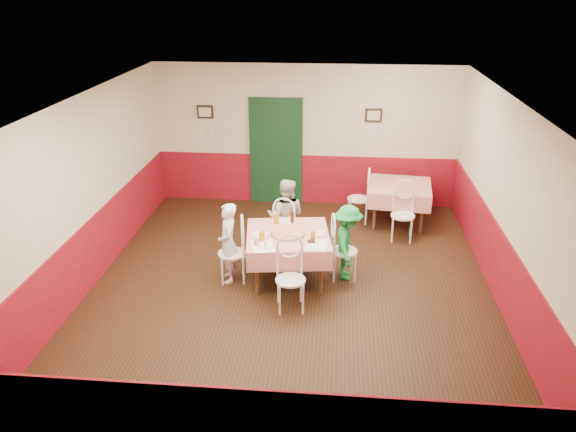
# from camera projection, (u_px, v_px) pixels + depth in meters

# --- Properties ---
(floor) EXTENTS (7.00, 7.00, 0.00)m
(floor) POSITION_uv_depth(u_px,v_px,m) (291.00, 286.00, 8.46)
(floor) COLOR black
(floor) RESTS_ON ground
(ceiling) EXTENTS (7.00, 7.00, 0.00)m
(ceiling) POSITION_uv_depth(u_px,v_px,m) (291.00, 101.00, 7.36)
(ceiling) COLOR white
(ceiling) RESTS_ON back_wall
(back_wall) EXTENTS (6.00, 0.10, 2.80)m
(back_wall) POSITION_uv_depth(u_px,v_px,m) (306.00, 136.00, 11.12)
(back_wall) COLOR beige
(back_wall) RESTS_ON ground
(front_wall) EXTENTS (6.00, 0.10, 2.80)m
(front_wall) POSITION_uv_depth(u_px,v_px,m) (255.00, 352.00, 4.70)
(front_wall) COLOR beige
(front_wall) RESTS_ON ground
(left_wall) EXTENTS (0.10, 7.00, 2.80)m
(left_wall) POSITION_uv_depth(u_px,v_px,m) (86.00, 193.00, 8.16)
(left_wall) COLOR beige
(left_wall) RESTS_ON ground
(right_wall) EXTENTS (0.10, 7.00, 2.80)m
(right_wall) POSITION_uv_depth(u_px,v_px,m) (510.00, 208.00, 7.66)
(right_wall) COLOR beige
(right_wall) RESTS_ON ground
(wainscot_back) EXTENTS (6.00, 0.03, 1.00)m
(wainscot_back) POSITION_uv_depth(u_px,v_px,m) (306.00, 179.00, 11.45)
(wainscot_back) COLOR maroon
(wainscot_back) RESTS_ON ground
(wainscot_left) EXTENTS (0.03, 7.00, 1.00)m
(wainscot_left) POSITION_uv_depth(u_px,v_px,m) (95.00, 249.00, 8.51)
(wainscot_left) COLOR maroon
(wainscot_left) RESTS_ON ground
(wainscot_right) EXTENTS (0.03, 7.00, 1.00)m
(wainscot_right) POSITION_uv_depth(u_px,v_px,m) (499.00, 266.00, 8.01)
(wainscot_right) COLOR maroon
(wainscot_right) RESTS_ON ground
(door) EXTENTS (0.96, 0.06, 2.10)m
(door) POSITION_uv_depth(u_px,v_px,m) (276.00, 153.00, 11.26)
(door) COLOR black
(door) RESTS_ON ground
(picture_left) EXTENTS (0.32, 0.03, 0.26)m
(picture_left) POSITION_uv_depth(u_px,v_px,m) (205.00, 112.00, 11.06)
(picture_left) COLOR black
(picture_left) RESTS_ON back_wall
(picture_right) EXTENTS (0.32, 0.03, 0.26)m
(picture_right) POSITION_uv_depth(u_px,v_px,m) (374.00, 115.00, 10.78)
(picture_right) COLOR black
(picture_right) RESTS_ON back_wall
(thermostat) EXTENTS (0.10, 0.03, 0.10)m
(thermostat) POSITION_uv_depth(u_px,v_px,m) (211.00, 129.00, 11.19)
(thermostat) COLOR white
(thermostat) RESTS_ON back_wall
(main_table) EXTENTS (1.37, 1.37, 0.77)m
(main_table) POSITION_uv_depth(u_px,v_px,m) (288.00, 257.00, 8.54)
(main_table) COLOR red
(main_table) RESTS_ON ground
(second_table) EXTENTS (1.23, 1.23, 0.77)m
(second_table) POSITION_uv_depth(u_px,v_px,m) (399.00, 204.00, 10.53)
(second_table) COLOR red
(second_table) RESTS_ON ground
(chair_left) EXTENTS (0.50, 0.50, 0.90)m
(chair_left) POSITION_uv_depth(u_px,v_px,m) (232.00, 253.00, 8.48)
(chair_left) COLOR white
(chair_left) RESTS_ON ground
(chair_right) EXTENTS (0.47, 0.47, 0.90)m
(chair_right) POSITION_uv_depth(u_px,v_px,m) (344.00, 251.00, 8.55)
(chair_right) COLOR white
(chair_right) RESTS_ON ground
(chair_far) EXTENTS (0.46, 0.46, 0.90)m
(chair_far) POSITION_uv_depth(u_px,v_px,m) (286.00, 229.00, 9.30)
(chair_far) COLOR white
(chair_far) RESTS_ON ground
(chair_near) EXTENTS (0.48, 0.48, 0.90)m
(chair_near) POSITION_uv_depth(u_px,v_px,m) (291.00, 280.00, 7.73)
(chair_near) COLOR white
(chair_near) RESTS_ON ground
(chair_second_a) EXTENTS (0.46, 0.46, 0.90)m
(chair_second_a) POSITION_uv_depth(u_px,v_px,m) (359.00, 199.00, 10.56)
(chair_second_a) COLOR white
(chair_second_a) RESTS_ON ground
(chair_second_b) EXTENTS (0.46, 0.46, 0.90)m
(chair_second_b) POSITION_uv_depth(u_px,v_px,m) (403.00, 216.00, 9.81)
(chair_second_b) COLOR white
(chair_second_b) RESTS_ON ground
(pizza) EXTENTS (0.54, 0.54, 0.03)m
(pizza) POSITION_uv_depth(u_px,v_px,m) (288.00, 234.00, 8.36)
(pizza) COLOR #B74723
(pizza) RESTS_ON main_table
(plate_left) EXTENTS (0.28, 0.28, 0.01)m
(plate_left) POSITION_uv_depth(u_px,v_px,m) (259.00, 234.00, 8.37)
(plate_left) COLOR white
(plate_left) RESTS_ON main_table
(plate_right) EXTENTS (0.28, 0.28, 0.01)m
(plate_right) POSITION_uv_depth(u_px,v_px,m) (318.00, 233.00, 8.39)
(plate_right) COLOR white
(plate_right) RESTS_ON main_table
(plate_far) EXTENTS (0.28, 0.28, 0.01)m
(plate_far) POSITION_uv_depth(u_px,v_px,m) (285.00, 221.00, 8.80)
(plate_far) COLOR white
(plate_far) RESTS_ON main_table
(glass_a) EXTENTS (0.09, 0.09, 0.14)m
(glass_a) POSITION_uv_depth(u_px,v_px,m) (262.00, 236.00, 8.15)
(glass_a) COLOR #BF7219
(glass_a) RESTS_ON main_table
(glass_b) EXTENTS (0.08, 0.08, 0.14)m
(glass_b) POSITION_uv_depth(u_px,v_px,m) (313.00, 235.00, 8.18)
(glass_b) COLOR #BF7219
(glass_b) RESTS_ON main_table
(glass_c) EXTENTS (0.10, 0.10, 0.16)m
(glass_c) POSITION_uv_depth(u_px,v_px,m) (276.00, 219.00, 8.72)
(glass_c) COLOR #BF7219
(glass_c) RESTS_ON main_table
(beer_bottle) EXTENTS (0.07, 0.07, 0.22)m
(beer_bottle) POSITION_uv_depth(u_px,v_px,m) (292.00, 217.00, 8.72)
(beer_bottle) COLOR #381C0A
(beer_bottle) RESTS_ON main_table
(shaker_a) EXTENTS (0.04, 0.04, 0.09)m
(shaker_a) POSITION_uv_depth(u_px,v_px,m) (259.00, 244.00, 7.98)
(shaker_a) COLOR silver
(shaker_a) RESTS_ON main_table
(shaker_b) EXTENTS (0.04, 0.04, 0.09)m
(shaker_b) POSITION_uv_depth(u_px,v_px,m) (265.00, 246.00, 7.91)
(shaker_b) COLOR silver
(shaker_b) RESTS_ON main_table
(shaker_c) EXTENTS (0.04, 0.04, 0.09)m
(shaker_c) POSITION_uv_depth(u_px,v_px,m) (256.00, 242.00, 8.02)
(shaker_c) COLOR #B23319
(shaker_c) RESTS_ON main_table
(menu_left) EXTENTS (0.40, 0.47, 0.00)m
(menu_left) POSITION_uv_depth(u_px,v_px,m) (263.00, 246.00, 8.00)
(menu_left) COLOR white
(menu_left) RESTS_ON main_table
(menu_right) EXTENTS (0.33, 0.42, 0.00)m
(menu_right) POSITION_uv_depth(u_px,v_px,m) (317.00, 245.00, 8.05)
(menu_right) COLOR white
(menu_right) RESTS_ON main_table
(wallet) EXTENTS (0.12, 0.10, 0.02)m
(wallet) POSITION_uv_depth(u_px,v_px,m) (311.00, 241.00, 8.13)
(wallet) COLOR black
(wallet) RESTS_ON main_table
(diner_left) EXTENTS (0.40, 0.51, 1.25)m
(diner_left) POSITION_uv_depth(u_px,v_px,m) (228.00, 243.00, 8.41)
(diner_left) COLOR gray
(diner_left) RESTS_ON ground
(diner_far) EXTENTS (0.65, 0.52, 1.30)m
(diner_far) POSITION_uv_depth(u_px,v_px,m) (286.00, 217.00, 9.26)
(diner_far) COLOR gray
(diner_far) RESTS_ON ground
(diner_right) EXTENTS (0.45, 0.77, 1.19)m
(diner_right) POSITION_uv_depth(u_px,v_px,m) (347.00, 243.00, 8.49)
(diner_right) COLOR gray
(diner_right) RESTS_ON ground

